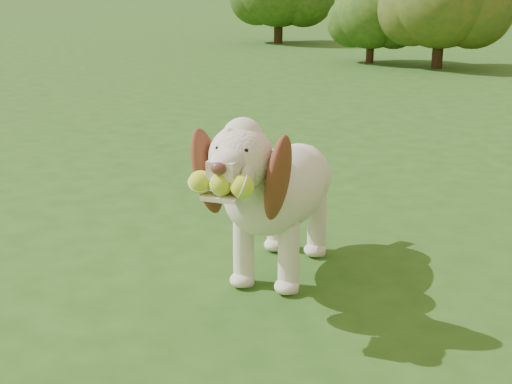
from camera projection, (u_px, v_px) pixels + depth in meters
The scene contains 4 objects.
ground at pixel (340, 280), 3.41m from camera, with size 80.00×80.00×0.00m, color #244B15.
dog at pixel (276, 186), 3.32m from camera, with size 0.67×1.31×0.86m.
shrub_a at pixel (372, 16), 11.49m from camera, with size 1.23×1.23×1.27m.
shrub_b at pixel (441, 3), 10.75m from camera, with size 1.62×1.62×1.68m.
Camera 1 is at (1.48, -2.80, 1.41)m, focal length 50.00 mm.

